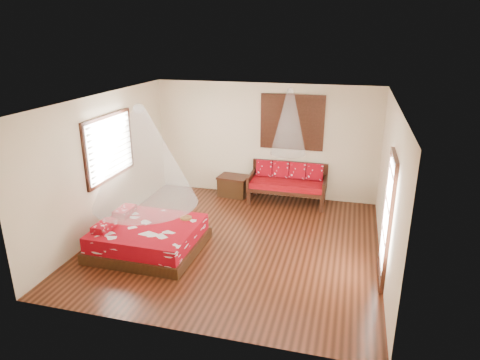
# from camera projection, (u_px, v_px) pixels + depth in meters

# --- Properties ---
(room) EXTENTS (5.54, 5.54, 2.84)m
(room) POSITION_uv_depth(u_px,v_px,m) (235.00, 175.00, 7.99)
(room) COLOR black
(room) RESTS_ON ground
(bed) EXTENTS (1.93, 1.75, 0.63)m
(bed) POSITION_uv_depth(u_px,v_px,m) (148.00, 237.00, 8.10)
(bed) COLOR black
(bed) RESTS_ON floor
(daybed) EXTENTS (1.85, 0.82, 0.96)m
(daybed) POSITION_uv_depth(u_px,v_px,m) (288.00, 181.00, 10.29)
(daybed) COLOR black
(daybed) RESTS_ON floor
(storage_chest) EXTENTS (0.80, 0.62, 0.51)m
(storage_chest) POSITION_uv_depth(u_px,v_px,m) (234.00, 186.00, 10.78)
(storage_chest) COLOR black
(storage_chest) RESTS_ON floor
(shutter_panel) EXTENTS (1.52, 0.06, 1.32)m
(shutter_panel) POSITION_uv_depth(u_px,v_px,m) (292.00, 122.00, 10.15)
(shutter_panel) COLOR black
(shutter_panel) RESTS_ON wall_back
(window_left) EXTENTS (0.10, 1.74, 1.34)m
(window_left) POSITION_uv_depth(u_px,v_px,m) (110.00, 147.00, 8.74)
(window_left) COLOR black
(window_left) RESTS_ON wall_left
(glazed_door) EXTENTS (0.08, 1.02, 2.16)m
(glazed_door) POSITION_uv_depth(u_px,v_px,m) (387.00, 220.00, 6.89)
(glazed_door) COLOR black
(glazed_door) RESTS_ON floor
(wine_tray) EXTENTS (0.23, 0.23, 0.19)m
(wine_tray) POSITION_uv_depth(u_px,v_px,m) (186.00, 216.00, 8.29)
(wine_tray) COLOR brown
(wine_tray) RESTS_ON bed
(mosquito_net_main) EXTENTS (1.91, 1.91, 1.80)m
(mosquito_net_main) POSITION_uv_depth(u_px,v_px,m) (142.00, 156.00, 7.57)
(mosquito_net_main) COLOR white
(mosquito_net_main) RESTS_ON ceiling
(mosquito_net_daybed) EXTENTS (0.82, 0.82, 1.50)m
(mosquito_net_daybed) POSITION_uv_depth(u_px,v_px,m) (289.00, 122.00, 9.69)
(mosquito_net_daybed) COLOR white
(mosquito_net_daybed) RESTS_ON ceiling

